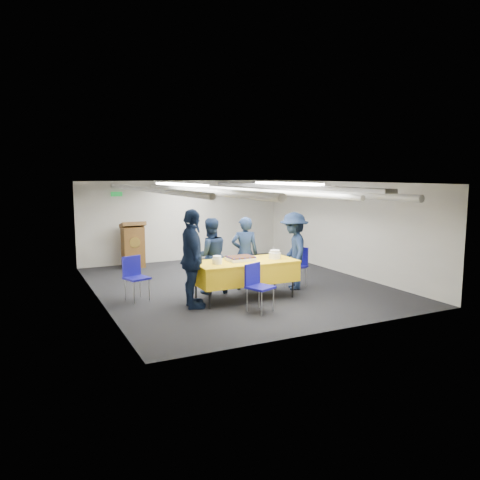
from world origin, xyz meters
The scene contains 14 objects.
ground centered at (0.00, 0.00, 0.00)m, with size 7.00×7.00×0.00m, color black.
room_shell centered at (0.09, 0.41, 1.81)m, with size 6.00×7.00×2.30m.
serving_table centered at (-0.35, -1.13, 0.56)m, with size 2.06×0.96×0.77m.
sheet_cake centered at (-0.41, -1.07, 0.82)m, with size 0.53×0.42×0.09m.
plate_stack_left centered at (-0.97, -1.18, 0.84)m, with size 0.19×0.19×0.16m.
plate_stack_right centered at (0.31, -1.18, 0.85)m, with size 0.24×0.24×0.18m.
podium centered at (-1.60, 3.05, 0.61)m, with size 0.62×0.53×1.25m.
chair_near centered at (-0.53, -1.98, 0.53)m, with size 0.55×0.55×0.87m.
chair_right centered at (1.19, -0.68, 0.53)m, with size 0.56×0.56×0.87m.
chair_left centered at (-2.35, -0.25, 0.53)m, with size 0.53×0.53×0.87m.
sailor_a centered at (-0.01, -0.45, 0.79)m, with size 0.58×0.38×1.58m, color black.
sailor_b centered at (-0.79, -0.40, 0.79)m, with size 0.77×0.60×1.59m, color black.
sailor_c centered at (-1.51, -1.27, 0.93)m, with size 1.09×0.45×1.85m, color black.
sailor_d centered at (0.98, -0.86, 0.84)m, with size 1.08×0.62×1.67m, color black.
Camera 1 is at (-4.46, -9.31, 2.48)m, focal length 35.00 mm.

